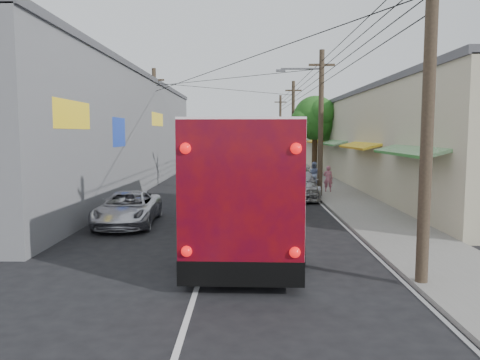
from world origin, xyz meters
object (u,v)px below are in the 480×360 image
(parked_suv, at_px, (298,184))
(parked_car_mid, at_px, (283,172))
(pedestrian_far, at_px, (313,175))
(coach_bus, at_px, (248,176))
(jeepney, at_px, (128,208))
(parked_car_far, at_px, (284,164))
(pedestrian_near, at_px, (328,179))

(parked_suv, distance_m, parked_car_mid, 8.29)
(parked_suv, distance_m, pedestrian_far, 4.37)
(coach_bus, distance_m, pedestrian_far, 13.72)
(parked_car_mid, height_order, pedestrian_far, pedestrian_far)
(jeepney, height_order, parked_car_mid, parked_car_mid)
(parked_car_far, bearing_deg, jeepney, -109.56)
(parked_car_mid, bearing_deg, pedestrian_near, -63.92)
(parked_suv, distance_m, parked_car_far, 16.56)
(pedestrian_near, distance_m, pedestrian_far, 2.32)
(coach_bus, height_order, jeepney, coach_bus)
(parked_car_mid, relative_size, pedestrian_near, 2.78)
(parked_suv, bearing_deg, pedestrian_far, 73.04)
(parked_car_far, relative_size, pedestrian_far, 2.84)
(parked_suv, xyz_separation_m, parked_car_far, (0.62, 16.55, -0.02))
(parked_suv, relative_size, pedestrian_far, 3.30)
(jeepney, distance_m, parked_car_far, 25.56)
(jeepney, xyz_separation_m, parked_car_mid, (7.30, 15.99, 0.08))
(parked_suv, height_order, pedestrian_near, pedestrian_near)
(jeepney, relative_size, pedestrian_far, 2.84)
(coach_bus, xyz_separation_m, parked_car_far, (3.40, 25.44, -1.26))
(jeepney, height_order, parked_suv, parked_suv)
(pedestrian_near, relative_size, pedestrian_far, 0.94)
(parked_car_far, bearing_deg, coach_bus, -98.80)
(parked_car_far, height_order, pedestrian_near, pedestrian_near)
(jeepney, xyz_separation_m, parked_suv, (7.44, 7.71, 0.14))
(coach_bus, height_order, pedestrian_near, coach_bus)
(jeepney, distance_m, pedestrian_far, 14.80)
(jeepney, distance_m, parked_suv, 10.72)
(jeepney, xyz_separation_m, parked_car_far, (8.06, 24.26, 0.12))
(jeepney, height_order, pedestrian_near, pedestrian_near)
(jeepney, height_order, parked_car_far, parked_car_far)
(coach_bus, height_order, parked_suv, coach_bus)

